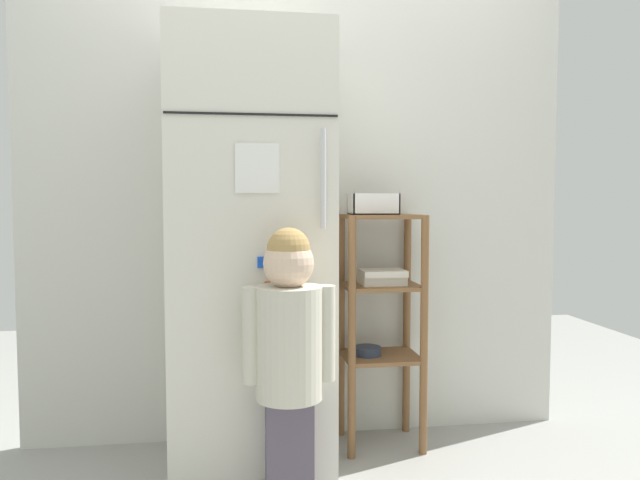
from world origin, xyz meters
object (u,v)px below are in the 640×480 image
object	(u,v)px
child_standing	(289,342)
fruit_bin	(374,207)
pantry_shelf_unit	(381,306)
refrigerator	(251,254)

from	to	relation	value
child_standing	fruit_bin	size ratio (longest dim) A/B	4.86
child_standing	pantry_shelf_unit	world-z (taller)	pantry_shelf_unit
refrigerator	pantry_shelf_unit	distance (m)	0.67
refrigerator	child_standing	distance (m)	0.51
pantry_shelf_unit	refrigerator	bearing A→B (deg)	-166.92
pantry_shelf_unit	fruit_bin	bearing A→B (deg)	161.16
fruit_bin	pantry_shelf_unit	bearing A→B (deg)	-18.84
refrigerator	pantry_shelf_unit	xyz separation A→B (m)	(0.60, 0.14, -0.26)
pantry_shelf_unit	fruit_bin	world-z (taller)	fruit_bin
refrigerator	fruit_bin	world-z (taller)	refrigerator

